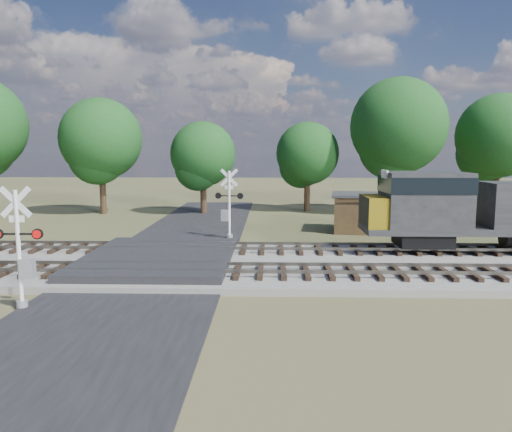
{
  "coord_description": "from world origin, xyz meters",
  "views": [
    {
      "loc": [
        5.44,
        -23.23,
        5.63
      ],
      "look_at": [
        4.69,
        2.0,
        2.3
      ],
      "focal_mm": 35.0,
      "sensor_mm": 36.0,
      "label": 1
    }
  ],
  "objects": [
    {
      "name": "track_far",
      "position": [
        3.12,
        3.0,
        0.41
      ],
      "size": [
        140.0,
        2.6,
        0.33
      ],
      "color": "black",
      "rests_on": "ballast_bed"
    },
    {
      "name": "road",
      "position": [
        0.0,
        0.0,
        0.04
      ],
      "size": [
        7.0,
        60.0,
        0.08
      ],
      "primitive_type": "cube",
      "color": "black",
      "rests_on": "ground"
    },
    {
      "name": "crossing_signal_near",
      "position": [
        -3.33,
        -6.28,
        1.83
      ],
      "size": [
        1.77,
        0.38,
        4.4
      ],
      "rotation": [
        0.0,
        0.0,
        0.04
      ],
      "color": "silver",
      "rests_on": "ground"
    },
    {
      "name": "treeline",
      "position": [
        8.24,
        21.09,
        6.78
      ],
      "size": [
        80.05,
        10.82,
        11.95
      ],
      "color": "black",
      "rests_on": "ground"
    },
    {
      "name": "crossing_panel",
      "position": [
        0.0,
        0.5,
        0.32
      ],
      "size": [
        7.0,
        9.0,
        0.62
      ],
      "primitive_type": "cube",
      "color": "#262628",
      "rests_on": "ground"
    },
    {
      "name": "ground",
      "position": [
        0.0,
        0.0,
        0.0
      ],
      "size": [
        160.0,
        160.0,
        0.0
      ],
      "primitive_type": "plane",
      "color": "#3D4726",
      "rests_on": "ground"
    },
    {
      "name": "track_near",
      "position": [
        3.12,
        -2.0,
        0.41
      ],
      "size": [
        140.0,
        2.6,
        0.33
      ],
      "color": "black",
      "rests_on": "ballast_bed"
    },
    {
      "name": "equipment_shed",
      "position": [
        11.68,
        11.45,
        1.35
      ],
      "size": [
        4.37,
        4.37,
        2.66
      ],
      "rotation": [
        0.0,
        0.0,
        -0.13
      ],
      "color": "#4C3520",
      "rests_on": "ground"
    },
    {
      "name": "crossing_signal_far",
      "position": [
        2.73,
        8.04,
        1.87
      ],
      "size": [
        1.81,
        0.43,
        4.49
      ],
      "rotation": [
        0.0,
        0.0,
        3.01
      ],
      "color": "silver",
      "rests_on": "ground"
    },
    {
      "name": "ballast_bed",
      "position": [
        10.0,
        0.5,
        0.15
      ],
      "size": [
        140.0,
        10.0,
        0.3
      ],
      "primitive_type": "cube",
      "color": "gray",
      "rests_on": "ground"
    }
  ]
}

